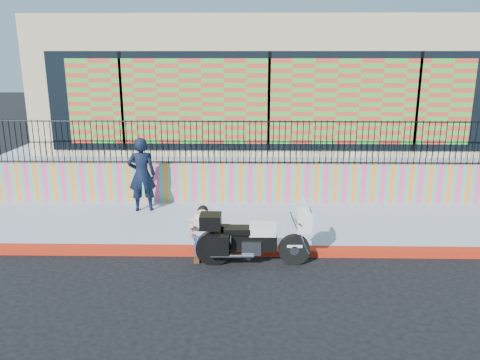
{
  "coord_description": "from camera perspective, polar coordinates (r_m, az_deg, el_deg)",
  "views": [
    {
      "loc": [
        -0.57,
        -9.28,
        4.13
      ],
      "look_at": [
        -0.77,
        1.2,
        1.33
      ],
      "focal_mm": 35.0,
      "sensor_mm": 36.0,
      "label": 1
    }
  ],
  "objects": [
    {
      "name": "sidewalk",
      "position": [
        11.68,
        3.82,
        -5.41
      ],
      "size": [
        16.0,
        3.0,
        0.15
      ],
      "primitive_type": "cube",
      "color": "#8991A4",
      "rests_on": "ground"
    },
    {
      "name": "police_officer",
      "position": [
        12.45,
        -11.88,
        0.66
      ],
      "size": [
        0.79,
        0.61,
        1.95
      ],
      "primitive_type": "imported",
      "rotation": [
        0.0,
        0.0,
        3.35
      ],
      "color": "black",
      "rests_on": "sidewalk"
    },
    {
      "name": "ground",
      "position": [
        10.18,
        4.23,
        -9.04
      ],
      "size": [
        90.0,
        90.0,
        0.0
      ],
      "primitive_type": "plane",
      "color": "black",
      "rests_on": "ground"
    },
    {
      "name": "elevated_platform",
      "position": [
        17.99,
        2.88,
        3.7
      ],
      "size": [
        16.0,
        10.0,
        1.25
      ],
      "primitive_type": "cube",
      "color": "#8991A4",
      "rests_on": "ground"
    },
    {
      "name": "police_motorcycle",
      "position": [
        9.5,
        1.44,
        -6.9
      ],
      "size": [
        2.28,
        0.75,
        1.42
      ],
      "color": "black",
      "rests_on": "ground"
    },
    {
      "name": "metal_fence",
      "position": [
        12.75,
        3.63,
        4.62
      ],
      "size": [
        15.8,
        0.04,
        1.2
      ],
      "primitive_type": null,
      "color": "black",
      "rests_on": "mural_wall"
    },
    {
      "name": "red_curb",
      "position": [
        10.15,
        4.24,
        -8.65
      ],
      "size": [
        16.0,
        0.3,
        0.15
      ],
      "primitive_type": "cube",
      "color": "#A00F0B",
      "rests_on": "ground"
    },
    {
      "name": "storefront_building",
      "position": [
        17.45,
        3.01,
        12.04
      ],
      "size": [
        14.0,
        8.06,
        4.0
      ],
      "color": "tan",
      "rests_on": "elevated_platform"
    },
    {
      "name": "seated_man",
      "position": [
        9.93,
        -4.55,
        -6.87
      ],
      "size": [
        0.54,
        0.71,
        1.06
      ],
      "color": "navy",
      "rests_on": "ground"
    },
    {
      "name": "mural_wall",
      "position": [
        13.01,
        3.54,
        -0.37
      ],
      "size": [
        16.0,
        0.2,
        1.1
      ],
      "primitive_type": "cube",
      "color": "#FF437B",
      "rests_on": "sidewalk"
    }
  ]
}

